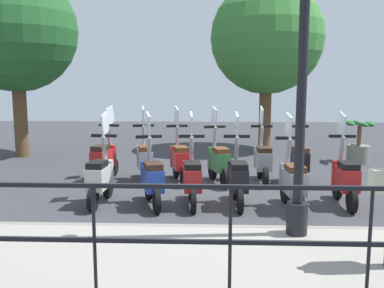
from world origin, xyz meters
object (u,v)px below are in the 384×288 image
(scooter_near_4, at_px, (152,178))
(scooter_far_1, at_px, (263,159))
(tree_large, at_px, (15,31))
(scooter_far_2, at_px, (219,160))
(scooter_near_5, at_px, (100,176))
(scooter_far_5, at_px, (104,158))
(scooter_near_3, at_px, (192,177))
(potted_palm, at_px, (359,145))
(scooter_near_1, at_px, (292,180))
(scooter_near_0, at_px, (345,177))
(scooter_far_0, at_px, (299,160))
(scooter_far_3, at_px, (180,159))
(scooter_near_2, at_px, (238,177))
(tree_distant, at_px, (267,38))
(scooter_far_4, at_px, (145,158))
(lamp_post_near, at_px, (302,73))

(scooter_near_4, height_order, scooter_far_1, same)
(tree_large, distance_m, scooter_far_2, 6.73)
(scooter_near_5, bearing_deg, scooter_far_5, 15.14)
(scooter_near_3, xyz_separation_m, scooter_far_5, (1.73, 1.90, 0.00))
(scooter_near_4, bearing_deg, scooter_far_5, 17.64)
(scooter_near_3, relative_size, scooter_near_4, 1.00)
(potted_palm, xyz_separation_m, scooter_far_2, (-2.39, 3.57, 0.04))
(scooter_far_2, bearing_deg, scooter_near_1, -162.10)
(tree_large, height_order, scooter_near_4, tree_large)
(scooter_near_4, height_order, scooter_far_5, same)
(scooter_near_3, xyz_separation_m, scooter_near_4, (-0.06, 0.66, 0.00))
(potted_palm, bearing_deg, scooter_near_0, 158.34)
(tree_large, height_order, scooter_far_1, tree_large)
(scooter_far_0, bearing_deg, scooter_far_3, 91.06)
(scooter_near_4, bearing_deg, scooter_near_2, -103.74)
(scooter_near_0, height_order, scooter_near_5, same)
(tree_large, relative_size, scooter_near_0, 3.24)
(tree_distant, bearing_deg, scooter_near_5, 149.87)
(scooter_near_3, relative_size, scooter_far_3, 1.00)
(scooter_near_0, xyz_separation_m, scooter_near_3, (-0.10, 2.52, 0.00))
(scooter_near_1, bearing_deg, scooter_far_4, 50.31)
(scooter_near_0, height_order, scooter_near_3, same)
(tree_large, bearing_deg, scooter_near_0, -120.79)
(scooter_near_4, height_order, scooter_far_4, same)
(scooter_near_3, xyz_separation_m, scooter_far_3, (1.66, 0.33, 0.00))
(scooter_far_3, bearing_deg, tree_distant, -42.20)
(scooter_far_5, bearing_deg, tree_distant, -30.07)
(scooter_far_2, bearing_deg, potted_palm, -72.39)
(scooter_near_0, bearing_deg, tree_large, 60.15)
(lamp_post_near, distance_m, scooter_near_3, 2.74)
(tree_large, bearing_deg, scooter_far_5, -133.08)
(potted_palm, relative_size, scooter_near_4, 0.69)
(lamp_post_near, xyz_separation_m, scooter_near_5, (1.68, 2.92, -1.67))
(tree_large, height_order, scooter_near_1, tree_large)
(scooter_near_4, bearing_deg, scooter_near_0, -104.13)
(scooter_far_1, relative_size, scooter_far_4, 1.00)
(potted_palm, relative_size, scooter_far_3, 0.69)
(tree_large, xyz_separation_m, scooter_far_5, (-2.76, -2.96, -2.87))
(potted_palm, xyz_separation_m, scooter_far_1, (-2.25, 2.67, 0.04))
(potted_palm, xyz_separation_m, scooter_near_4, (-3.98, 4.69, 0.04))
(lamp_post_near, height_order, scooter_near_2, lamp_post_near)
(scooter_far_0, xyz_separation_m, scooter_far_2, (-0.16, 1.63, 0.00))
(scooter_near_2, distance_m, scooter_far_4, 2.46)
(scooter_near_3, bearing_deg, scooter_far_2, -21.81)
(scooter_near_0, relative_size, scooter_far_1, 1.00)
(scooter_near_3, distance_m, scooter_far_4, 2.00)
(scooter_far_0, xyz_separation_m, scooter_far_3, (-0.02, 2.42, 0.00))
(scooter_far_3, bearing_deg, potted_palm, -77.26)
(lamp_post_near, height_order, scooter_near_1, lamp_post_near)
(tree_large, xyz_separation_m, scooter_near_4, (-4.55, -4.19, -2.87))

